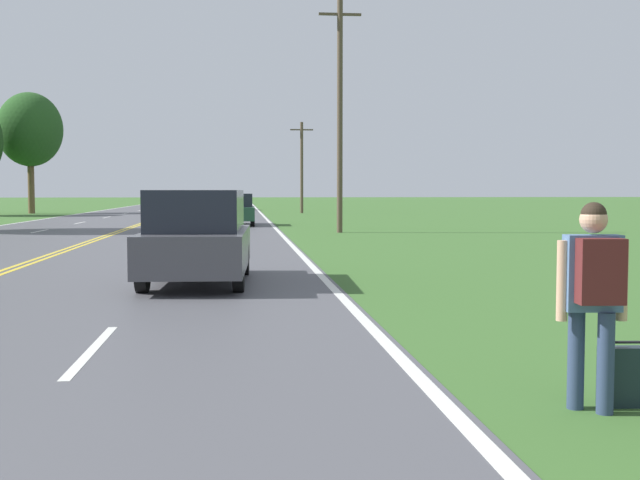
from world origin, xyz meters
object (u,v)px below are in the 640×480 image
(tree_behind_sign, at_px, (30,130))
(car_dark_grey_van_mid_near, at_px, (198,235))
(car_red_hatchback_receding, at_px, (232,201))
(car_dark_green_sedan_mid_far, at_px, (237,209))
(suitcase, at_px, (625,377))
(hitchhiker_person, at_px, (594,284))

(tree_behind_sign, xyz_separation_m, car_dark_grey_van_mid_near, (15.19, -48.36, -5.50))
(tree_behind_sign, xyz_separation_m, car_red_hatchback_receding, (15.41, 8.90, -5.65))
(tree_behind_sign, height_order, car_dark_green_sedan_mid_far, tree_behind_sign)
(tree_behind_sign, height_order, car_red_hatchback_receding, tree_behind_sign)
(suitcase, relative_size, car_red_hatchback_receding, 0.14)
(car_dark_grey_van_mid_near, xyz_separation_m, car_red_hatchback_receding, (0.22, 57.26, -0.14))
(suitcase, bearing_deg, car_dark_grey_van_mid_near, 27.51)
(car_dark_green_sedan_mid_far, relative_size, car_red_hatchback_receding, 1.23)
(suitcase, height_order, car_red_hatchback_receding, car_red_hatchback_receding)
(car_dark_grey_van_mid_near, distance_m, car_red_hatchback_receding, 57.27)
(suitcase, height_order, car_dark_grey_van_mid_near, car_dark_grey_van_mid_near)
(suitcase, bearing_deg, car_red_hatchback_receding, 7.54)
(tree_behind_sign, relative_size, car_dark_grey_van_mid_near, 1.98)
(suitcase, xyz_separation_m, tree_behind_sign, (-19.19, 57.70, 6.19))
(car_dark_green_sedan_mid_far, xyz_separation_m, car_red_hatchback_receding, (-0.48, 31.52, -0.03))
(tree_behind_sign, bearing_deg, car_dark_grey_van_mid_near, -72.57)
(hitchhiker_person, distance_m, tree_behind_sign, 61.08)
(hitchhiker_person, xyz_separation_m, car_red_hatchback_receding, (-3.43, 66.75, -0.25))
(car_dark_grey_van_mid_near, height_order, car_dark_green_sedan_mid_far, car_dark_grey_van_mid_near)
(car_red_hatchback_receding, bearing_deg, suitcase, 6.03)
(hitchhiker_person, bearing_deg, tree_behind_sign, 22.32)
(suitcase, distance_m, car_red_hatchback_receding, 66.71)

